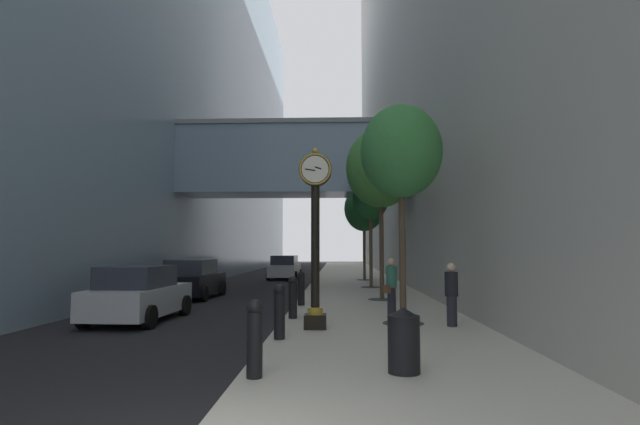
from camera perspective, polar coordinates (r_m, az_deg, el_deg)
ground_plane at (r=31.72m, az=-0.84°, el=-8.17°), size 110.00×110.00×0.00m
sidewalk_right at (r=34.69m, az=3.95°, el=-7.72°), size 5.45×80.00×0.14m
building_block_left at (r=39.50m, az=-17.82°, el=17.03°), size 21.52×80.00×32.87m
street_clock at (r=12.52m, az=-0.55°, el=-1.84°), size 0.84×0.55×4.61m
bollard_nearest at (r=7.95m, az=-7.60°, el=-14.11°), size 0.26×0.26×1.21m
bollard_second at (r=11.17m, az=-4.73°, el=-11.28°), size 0.26×0.26×1.21m
bollard_third at (r=14.42m, az=-3.17°, el=-9.71°), size 0.26×0.26×1.21m
bollard_fourth at (r=17.69m, az=-2.20°, el=-8.72°), size 0.26×0.26×1.21m
street_tree_near at (r=13.79m, az=9.42°, el=6.90°), size 2.24×2.24×5.98m
street_tree_mid_near at (r=20.04m, az=7.09°, el=5.13°), size 2.82×2.82×6.91m
street_tree_mid_far at (r=26.16m, az=5.90°, el=1.43°), size 1.90×1.90×5.75m
street_tree_far at (r=32.41m, az=5.15°, el=0.43°), size 2.61×2.61×6.19m
trash_bin at (r=8.30m, az=9.72°, el=-14.33°), size 0.53×0.53×1.05m
pedestrian_walking at (r=15.45m, az=8.29°, el=-8.27°), size 0.51×0.51×1.73m
pedestrian_by_clock at (r=13.35m, az=15.05°, el=-9.00°), size 0.48×0.48×1.64m
car_silver_near at (r=15.69m, az=-20.36°, el=-8.92°), size 2.15×4.13×1.64m
car_red_mid at (r=43.47m, az=-4.24°, el=-6.10°), size 2.19×4.40×1.58m
car_white_far at (r=35.45m, az=-4.12°, el=-6.42°), size 2.21×4.43×1.70m
car_black_trailing at (r=22.32m, az=-14.64°, el=-7.55°), size 2.21×4.15×1.69m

